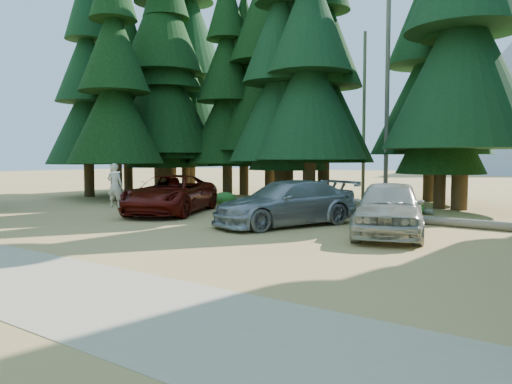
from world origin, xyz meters
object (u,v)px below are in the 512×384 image
red_pickup (170,194)px  log_mid (399,210)px  log_left (268,202)px  log_right (456,223)px  silver_minivan_right (389,208)px  frisbee_player (115,185)px  silver_minivan_center (286,203)px

red_pickup → log_mid: 10.62m
log_left → log_right: (10.46, -2.98, 0.03)m
silver_minivan_right → log_right: bearing=50.3°
frisbee_player → log_mid: 12.79m
silver_minivan_right → red_pickup: bearing=159.2°
frisbee_player → log_left: size_ratio=0.49×
red_pickup → silver_minivan_right: bearing=-26.2°
frisbee_player → log_mid: size_ratio=0.54×
log_mid → log_right: bearing=-38.5°
frisbee_player → silver_minivan_center: bearing=-179.0°
frisbee_player → log_left: bearing=-120.7°
red_pickup → silver_minivan_right: size_ratio=1.18×
silver_minivan_center → log_left: (-5.15, 6.29, -0.71)m
log_left → log_right: log_right is taller
red_pickup → log_right: red_pickup is taller
frisbee_player → log_right: 13.31m
log_mid → silver_minivan_right: bearing=-65.5°
silver_minivan_center → log_left: 8.16m
silver_minivan_right → frisbee_player: frisbee_player is taller
silver_minivan_center → log_mid: silver_minivan_center is taller
frisbee_player → log_left: 9.29m
red_pickup → silver_minivan_center: 6.47m
red_pickup → log_right: bearing=-10.0°
silver_minivan_center → log_right: 6.30m
silver_minivan_center → silver_minivan_right: 4.04m
red_pickup → log_left: red_pickup is taller
red_pickup → frisbee_player: size_ratio=3.52×
silver_minivan_right → log_right: 3.67m
red_pickup → log_right: 12.18m
red_pickup → log_left: 6.18m
red_pickup → log_mid: red_pickup is taller
red_pickup → log_left: (1.32, 5.99, -0.75)m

